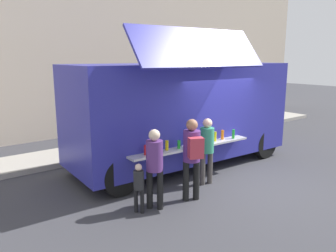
{
  "coord_description": "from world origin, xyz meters",
  "views": [
    {
      "loc": [
        -6.36,
        -4.92,
        3.06
      ],
      "look_at": [
        -1.15,
        1.76,
        1.3
      ],
      "focal_mm": 35.43,
      "sensor_mm": 36.0,
      "label": 1
    }
  ],
  "objects_px": {
    "customer_mid_with_backpack": "(192,152)",
    "child_near_queue": "(139,184)",
    "food_truck_main": "(182,111)",
    "trash_bin": "(227,120)",
    "customer_front_ordering": "(207,145)",
    "customer_rear_waiting": "(155,162)"
  },
  "relations": [
    {
      "from": "customer_front_ordering",
      "to": "food_truck_main",
      "type": "bearing_deg",
      "value": -8.13
    },
    {
      "from": "customer_rear_waiting",
      "to": "child_near_queue",
      "type": "xyz_separation_m",
      "value": [
        -0.36,
        0.05,
        -0.39
      ]
    },
    {
      "from": "food_truck_main",
      "to": "child_near_queue",
      "type": "bearing_deg",
      "value": -142.93
    },
    {
      "from": "food_truck_main",
      "to": "customer_front_ordering",
      "type": "bearing_deg",
      "value": -106.12
    },
    {
      "from": "trash_bin",
      "to": "customer_rear_waiting",
      "type": "bearing_deg",
      "value": -148.28
    },
    {
      "from": "food_truck_main",
      "to": "trash_bin",
      "type": "xyz_separation_m",
      "value": [
        4.49,
        2.32,
        -1.14
      ]
    },
    {
      "from": "food_truck_main",
      "to": "customer_rear_waiting",
      "type": "relative_size",
      "value": 3.87
    },
    {
      "from": "trash_bin",
      "to": "customer_mid_with_backpack",
      "type": "height_order",
      "value": "customer_mid_with_backpack"
    },
    {
      "from": "trash_bin",
      "to": "child_near_queue",
      "type": "distance_m",
      "value": 8.28
    },
    {
      "from": "customer_front_ordering",
      "to": "customer_mid_with_backpack",
      "type": "xyz_separation_m",
      "value": [
        -0.93,
        -0.5,
        0.12
      ]
    },
    {
      "from": "child_near_queue",
      "to": "customer_front_ordering",
      "type": "bearing_deg",
      "value": -27.28
    },
    {
      "from": "customer_front_ordering",
      "to": "customer_mid_with_backpack",
      "type": "distance_m",
      "value": 1.07
    },
    {
      "from": "food_truck_main",
      "to": "customer_front_ordering",
      "type": "distance_m",
      "value": 1.74
    },
    {
      "from": "customer_front_ordering",
      "to": "trash_bin",
      "type": "bearing_deg",
      "value": -41.73
    },
    {
      "from": "customer_mid_with_backpack",
      "to": "customer_front_ordering",
      "type": "bearing_deg",
      "value": -37.42
    },
    {
      "from": "customer_mid_with_backpack",
      "to": "customer_rear_waiting",
      "type": "relative_size",
      "value": 1.07
    },
    {
      "from": "customer_mid_with_backpack",
      "to": "trash_bin",
      "type": "bearing_deg",
      "value": -29.37
    },
    {
      "from": "customer_mid_with_backpack",
      "to": "child_near_queue",
      "type": "height_order",
      "value": "customer_mid_with_backpack"
    },
    {
      "from": "customer_mid_with_backpack",
      "to": "child_near_queue",
      "type": "xyz_separation_m",
      "value": [
        -1.21,
        0.22,
        -0.49
      ]
    },
    {
      "from": "customer_front_ordering",
      "to": "customer_rear_waiting",
      "type": "distance_m",
      "value": 1.82
    },
    {
      "from": "trash_bin",
      "to": "customer_mid_with_backpack",
      "type": "bearing_deg",
      "value": -143.64
    },
    {
      "from": "food_truck_main",
      "to": "customer_rear_waiting",
      "type": "height_order",
      "value": "food_truck_main"
    }
  ]
}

